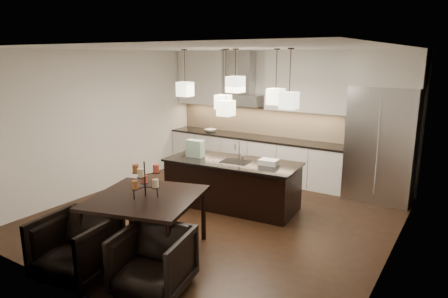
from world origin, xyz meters
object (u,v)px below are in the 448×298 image
Objects in this scene: refrigerator at (382,144)px; armchair_left at (76,247)px; island_body at (232,185)px; dining_table at (147,224)px; armchair_right at (153,261)px.

armchair_left is at bearing -117.13° from refrigerator.
island_body is 1.68× the size of dining_table.
armchair_right is (1.00, 0.29, -0.03)m from armchair_left.
refrigerator reaches higher than dining_table.
dining_table reaches higher than armchair_right.
refrigerator is at bearing 59.23° from armchair_right.
refrigerator is 2.62× the size of armchair_right.
armchair_right is at bearing 7.89° from armchair_left.
refrigerator is at bearing 35.01° from island_body.
dining_table is at bearing -119.34° from refrigerator.
dining_table is at bearing 124.73° from armchair_right.
armchair_right is (-1.51, -4.62, -0.70)m from refrigerator.
island_body reaches higher than armchair_left.
armchair_left is (-0.29, -0.94, -0.02)m from dining_table.
dining_table is at bearing 65.06° from armchair_left.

